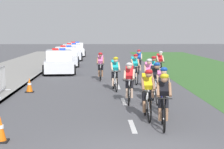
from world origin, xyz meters
name	(u,v)px	position (x,y,z in m)	size (l,w,h in m)	color
kerb_edge	(32,78)	(-4.59, 14.00, 0.07)	(0.16, 60.00, 0.13)	#9E9E99
lane_markings_centre	(123,101)	(0.00, 6.93, 0.00)	(0.14, 17.60, 0.01)	white
cyclist_lead	(164,100)	(0.81, 2.68, 0.79)	(0.45, 1.72, 1.56)	black
cyclist_second	(147,93)	(0.52, 3.83, 0.79)	(0.42, 1.72, 1.56)	black
cyclist_third	(162,89)	(1.09, 4.61, 0.79)	(0.42, 1.72, 1.56)	black
cyclist_fourth	(155,82)	(1.14, 6.55, 0.79)	(0.42, 1.72, 1.56)	black
cyclist_fifth	(129,82)	(0.18, 6.50, 0.79)	(0.45, 1.72, 1.56)	black
cyclist_sixth	(149,76)	(1.14, 8.50, 0.79)	(0.43, 1.72, 1.56)	black
cyclist_seventh	(115,73)	(-0.21, 9.78, 0.79)	(0.44, 1.72, 1.56)	black
cyclist_eighth	(152,72)	(1.55, 10.34, 0.79)	(0.45, 1.72, 1.56)	black
cyclist_ninth	(135,68)	(0.88, 12.05, 0.79)	(0.45, 1.72, 1.56)	black
cyclist_tenth	(101,66)	(-0.83, 13.57, 0.79)	(0.42, 1.72, 1.56)	black
cyclist_eleventh	(160,64)	(2.59, 14.91, 0.79)	(0.42, 1.72, 1.56)	black
cyclist_twelfth	(139,61)	(1.59, 16.97, 0.79)	(0.46, 1.72, 1.56)	black
police_car_nearest	(59,62)	(-3.46, 17.51, 0.68)	(2.32, 4.55, 1.59)	silver
police_car_second	(66,57)	(-3.46, 22.99, 0.68)	(2.21, 4.50, 1.59)	silver
police_car_third	(72,53)	(-3.46, 29.44, 0.68)	(2.16, 4.48, 1.59)	silver
police_car_furthest	(75,50)	(-3.46, 35.30, 0.68)	(2.31, 4.55, 1.59)	white
crowd_barrier_rear	(0,81)	(-4.91, 8.11, 0.65)	(0.60, 2.32, 1.07)	#B7BABF
traffic_cone_near	(0,129)	(-3.27, 1.47, 0.31)	(0.36, 0.36, 0.64)	black
traffic_cone_mid	(29,85)	(-3.94, 9.32, 0.31)	(0.36, 0.36, 0.64)	black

